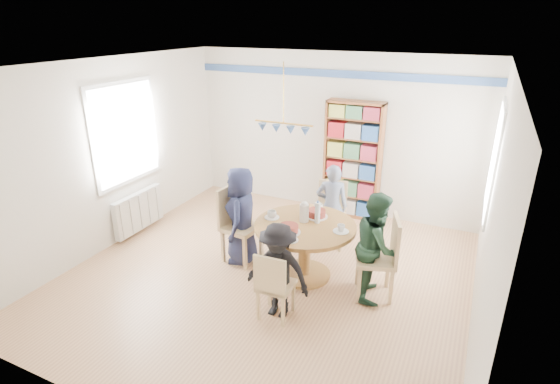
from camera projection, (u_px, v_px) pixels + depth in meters
The scene contains 14 objects.
ground at pixel (267, 275), 5.80m from camera, with size 5.00×5.00×0.00m, color tan.
room_shell at pixel (277, 137), 6.02m from camera, with size 5.00×5.00×5.00m.
radiator at pixel (139, 211), 6.88m from camera, with size 0.12×1.00×0.60m.
dining_table at pixel (305, 238), 5.60m from camera, with size 1.30×1.30×0.75m.
chair_left at pixel (236, 220), 6.02m from camera, with size 0.53×0.53×1.06m.
chair_right at pixel (383, 254), 5.19m from camera, with size 0.58×0.58×1.04m.
chair_far at pixel (331, 210), 6.47m from camera, with size 0.50×0.50×0.96m.
chair_near at pixel (273, 284), 4.80m from camera, with size 0.39×0.39×0.85m.
person_left at pixel (241, 216), 5.94m from camera, with size 0.67×0.43×1.37m, color #191D38.
person_right at pixel (377, 246), 5.17m from camera, with size 0.65×0.51×1.34m, color #1B3625.
person_far at pixel (332, 206), 6.34m from camera, with size 0.46×0.31×1.27m, color gray.
person_near at pixel (278, 271), 4.84m from camera, with size 0.74×0.43×1.15m, color black.
bookshelf at pixel (353, 161), 7.24m from camera, with size 0.94×0.28×1.97m.
tableware at pixel (304, 219), 5.54m from camera, with size 1.14×1.14×0.30m.
Camera 1 is at (2.27, -4.43, 3.18)m, focal length 28.00 mm.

